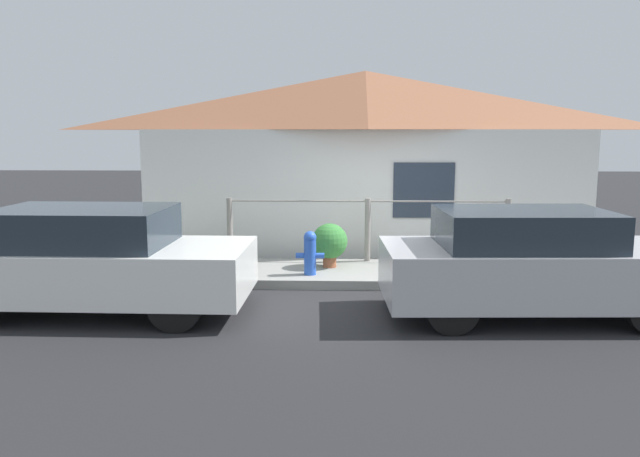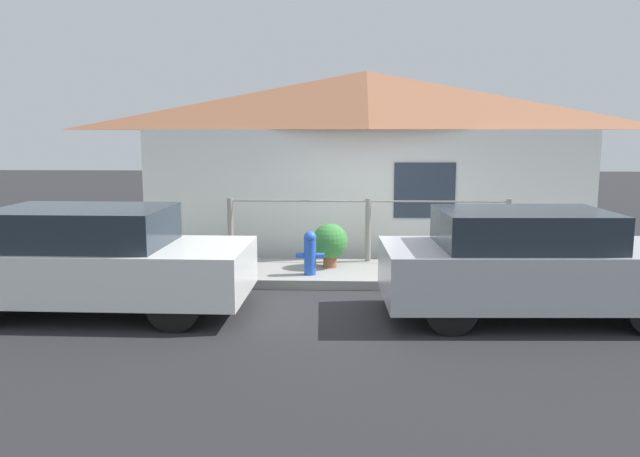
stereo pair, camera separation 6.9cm
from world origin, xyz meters
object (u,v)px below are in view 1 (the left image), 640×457
at_px(car_left, 94,260).
at_px(car_right, 531,263).
at_px(fire_hydrant, 310,252).
at_px(potted_plant_near_hydrant, 330,242).
at_px(potted_plant_by_fence, 170,248).

distance_m(car_left, car_right, 5.67).
distance_m(car_right, fire_hydrant, 3.38).
bearing_deg(car_left, potted_plant_near_hydrant, 37.23).
xyz_separation_m(car_right, potted_plant_by_fence, (-5.28, 2.21, -0.25)).
height_order(car_right, fire_hydrant, car_right).
bearing_deg(fire_hydrant, car_left, -148.47).
relative_size(car_right, fire_hydrant, 5.58).
xyz_separation_m(car_left, car_right, (5.67, -0.00, -0.00)).
distance_m(potted_plant_near_hydrant, potted_plant_by_fence, 2.66).
xyz_separation_m(car_right, potted_plant_near_hydrant, (-2.62, 2.26, -0.14)).
bearing_deg(potted_plant_near_hydrant, car_left, -143.51).
height_order(car_left, potted_plant_near_hydrant, car_left).
xyz_separation_m(car_left, fire_hydrant, (2.76, 1.69, -0.20)).
xyz_separation_m(potted_plant_near_hydrant, potted_plant_by_fence, (-2.66, -0.05, -0.11)).
bearing_deg(potted_plant_near_hydrant, car_right, -40.82).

